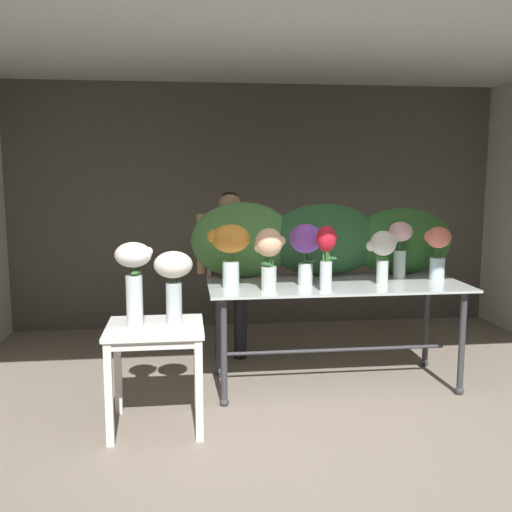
# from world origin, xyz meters

# --- Properties ---
(ground_plane) EXTENTS (8.26, 8.26, 0.00)m
(ground_plane) POSITION_xyz_m (0.00, 1.88, 0.00)
(ground_plane) COLOR gray
(wall_back) EXTENTS (5.58, 0.12, 2.72)m
(wall_back) POSITION_xyz_m (0.00, 3.76, 1.36)
(wall_back) COLOR #5B564C
(wall_back) RESTS_ON ground
(ceiling_slab) EXTENTS (5.70, 3.88, 0.12)m
(ceiling_slab) POSITION_xyz_m (0.00, 1.88, 2.78)
(ceiling_slab) COLOR silver
(ceiling_slab) RESTS_ON wall_back
(display_table_glass) EXTENTS (2.08, 0.89, 0.87)m
(display_table_glass) POSITION_xyz_m (0.40, 1.69, 0.73)
(display_table_glass) COLOR silver
(display_table_glass) RESTS_ON ground
(side_table_white) EXTENTS (0.66, 0.60, 0.72)m
(side_table_white) POSITION_xyz_m (-1.03, 1.05, 0.62)
(side_table_white) COLOR white
(side_table_white) RESTS_ON ground
(florist) EXTENTS (0.61, 0.24, 1.57)m
(florist) POSITION_xyz_m (-0.40, 2.47, 0.97)
(florist) COLOR #232328
(florist) RESTS_ON ground
(foliage_backdrop) EXTENTS (2.29, 0.27, 0.64)m
(foliage_backdrop) POSITION_xyz_m (0.39, 2.01, 1.17)
(foliage_backdrop) COLOR #477F3D
(foliage_backdrop) RESTS_ON display_table_glass
(vase_ivory_ranunculus) EXTENTS (0.26, 0.21, 0.43)m
(vase_ivory_ranunculus) POSITION_xyz_m (0.76, 1.61, 1.14)
(vase_ivory_ranunculus) COLOR silver
(vase_ivory_ranunculus) RESTS_ON display_table_glass
(vase_coral_anemones) EXTENTS (0.21, 0.21, 0.44)m
(vase_coral_anemones) POSITION_xyz_m (1.27, 1.72, 1.13)
(vase_coral_anemones) COLOR silver
(vase_coral_anemones) RESTS_ON display_table_glass
(vase_blush_dahlias) EXTENTS (0.20, 0.20, 0.48)m
(vase_blush_dahlias) POSITION_xyz_m (0.98, 1.82, 1.16)
(vase_blush_dahlias) COLOR silver
(vase_blush_dahlias) RESTS_ON display_table_glass
(vase_sunset_tulips) EXTENTS (0.33, 0.30, 0.50)m
(vase_sunset_tulips) POSITION_xyz_m (-0.47, 1.59, 1.19)
(vase_sunset_tulips) COLOR silver
(vase_sunset_tulips) RESTS_ON display_table_glass
(vase_crimson_roses) EXTENTS (0.17, 0.15, 0.50)m
(vase_crimson_roses) POSITION_xyz_m (0.24, 1.40, 1.15)
(vase_crimson_roses) COLOR silver
(vase_crimson_roses) RESTS_ON display_table_glass
(vase_violet_carnations) EXTENTS (0.29, 0.26, 0.49)m
(vase_violet_carnations) POSITION_xyz_m (0.14, 1.63, 1.19)
(vase_violet_carnations) COLOR silver
(vase_violet_carnations) RESTS_ON display_table_glass
(vase_peach_lilies) EXTENTS (0.24, 0.21, 0.48)m
(vase_peach_lilies) POSITION_xyz_m (-0.19, 1.45, 1.16)
(vase_peach_lilies) COLOR silver
(vase_peach_lilies) RESTS_ON display_table_glass
(vase_white_roses_tall) EXTENTS (0.25, 0.24, 0.57)m
(vase_white_roses_tall) POSITION_xyz_m (-1.16, 1.05, 1.08)
(vase_white_roses_tall) COLOR silver
(vase_white_roses_tall) RESTS_ON side_table_white
(vase_cream_lisianthus_tall) EXTENTS (0.26, 0.26, 0.50)m
(vase_cream_lisianthus_tall) POSITION_xyz_m (-0.90, 1.11, 1.06)
(vase_cream_lisianthus_tall) COLOR silver
(vase_cream_lisianthus_tall) RESTS_ON side_table_white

